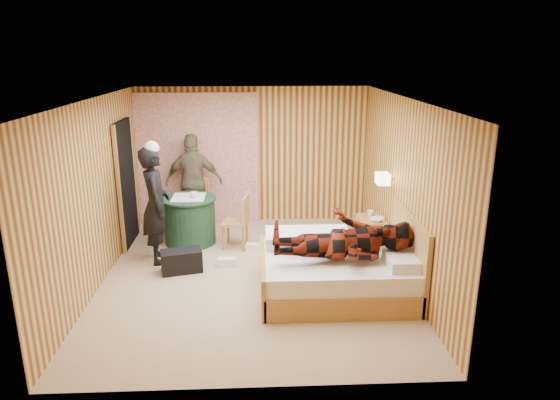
{
  "coord_description": "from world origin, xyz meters",
  "views": [
    {
      "loc": [
        0.07,
        -6.57,
        3.09
      ],
      "look_at": [
        0.4,
        0.26,
        1.05
      ],
      "focal_mm": 32.0,
      "sensor_mm": 36.0,
      "label": 1
    }
  ],
  "objects_px": {
    "bed": "(337,270)",
    "round_table": "(190,220)",
    "chair_near": "(240,218)",
    "woman_standing": "(156,205)",
    "man_at_table": "(194,182)",
    "duffel_bag": "(182,261)",
    "chair_far": "(196,200)",
    "wall_lamp": "(383,179)",
    "nightstand": "(371,235)",
    "man_on_bed": "(344,229)"
  },
  "relations": [
    {
      "from": "round_table",
      "to": "chair_near",
      "type": "distance_m",
      "value": 0.88
    },
    {
      "from": "chair_near",
      "to": "man_at_table",
      "type": "xyz_separation_m",
      "value": [
        -0.84,
        1.01,
        0.35
      ]
    },
    {
      "from": "chair_far",
      "to": "duffel_bag",
      "type": "relative_size",
      "value": 1.61
    },
    {
      "from": "bed",
      "to": "chair_near",
      "type": "xyz_separation_m",
      "value": [
        -1.34,
        1.63,
        0.2
      ]
    },
    {
      "from": "duffel_bag",
      "to": "woman_standing",
      "type": "xyz_separation_m",
      "value": [
        -0.4,
        0.43,
        0.73
      ]
    },
    {
      "from": "round_table",
      "to": "bed",
      "type": "bearing_deg",
      "value": -40.91
    },
    {
      "from": "bed",
      "to": "man_on_bed",
      "type": "xyz_separation_m",
      "value": [
        0.02,
        -0.23,
        0.65
      ]
    },
    {
      "from": "bed",
      "to": "man_on_bed",
      "type": "distance_m",
      "value": 0.69
    },
    {
      "from": "duffel_bag",
      "to": "chair_far",
      "type": "bearing_deg",
      "value": 75.19
    },
    {
      "from": "bed",
      "to": "woman_standing",
      "type": "height_order",
      "value": "woman_standing"
    },
    {
      "from": "man_at_table",
      "to": "duffel_bag",
      "type": "bearing_deg",
      "value": 92.89
    },
    {
      "from": "wall_lamp",
      "to": "round_table",
      "type": "relative_size",
      "value": 0.29
    },
    {
      "from": "duffel_bag",
      "to": "bed",
      "type": "bearing_deg",
      "value": -32.91
    },
    {
      "from": "nightstand",
      "to": "chair_near",
      "type": "height_order",
      "value": "chair_near"
    },
    {
      "from": "nightstand",
      "to": "duffel_bag",
      "type": "bearing_deg",
      "value": -168.22
    },
    {
      "from": "wall_lamp",
      "to": "man_at_table",
      "type": "distance_m",
      "value": 3.43
    },
    {
      "from": "bed",
      "to": "round_table",
      "type": "relative_size",
      "value": 2.2
    },
    {
      "from": "wall_lamp",
      "to": "woman_standing",
      "type": "height_order",
      "value": "woman_standing"
    },
    {
      "from": "wall_lamp",
      "to": "duffel_bag",
      "type": "distance_m",
      "value": 3.19
    },
    {
      "from": "bed",
      "to": "duffel_bag",
      "type": "xyz_separation_m",
      "value": [
        -2.17,
        0.73,
        -0.14
      ]
    },
    {
      "from": "man_at_table",
      "to": "wall_lamp",
      "type": "bearing_deg",
      "value": 153.44
    },
    {
      "from": "nightstand",
      "to": "chair_near",
      "type": "distance_m",
      "value": 2.13
    },
    {
      "from": "chair_near",
      "to": "man_on_bed",
      "type": "bearing_deg",
      "value": 46.51
    },
    {
      "from": "wall_lamp",
      "to": "bed",
      "type": "bearing_deg",
      "value": -128.88
    },
    {
      "from": "man_on_bed",
      "to": "man_at_table",
      "type": "bearing_deg",
      "value": 127.51
    },
    {
      "from": "man_at_table",
      "to": "bed",
      "type": "bearing_deg",
      "value": 132.02
    },
    {
      "from": "chair_far",
      "to": "man_on_bed",
      "type": "relative_size",
      "value": 0.53
    },
    {
      "from": "nightstand",
      "to": "round_table",
      "type": "height_order",
      "value": "round_table"
    },
    {
      "from": "woman_standing",
      "to": "nightstand",
      "type": "bearing_deg",
      "value": -99.65
    },
    {
      "from": "wall_lamp",
      "to": "nightstand",
      "type": "height_order",
      "value": "wall_lamp"
    },
    {
      "from": "chair_far",
      "to": "chair_near",
      "type": "relative_size",
      "value": 1.06
    },
    {
      "from": "nightstand",
      "to": "woman_standing",
      "type": "relative_size",
      "value": 0.33
    },
    {
      "from": "man_at_table",
      "to": "chair_far",
      "type": "bearing_deg",
      "value": 122.92
    },
    {
      "from": "chair_near",
      "to": "nightstand",
      "type": "bearing_deg",
      "value": 92.24
    },
    {
      "from": "duffel_bag",
      "to": "man_on_bed",
      "type": "relative_size",
      "value": 0.33
    },
    {
      "from": "wall_lamp",
      "to": "duffel_bag",
      "type": "height_order",
      "value": "wall_lamp"
    },
    {
      "from": "nightstand",
      "to": "chair_far",
      "type": "relative_size",
      "value": 0.63
    },
    {
      "from": "chair_far",
      "to": "wall_lamp",
      "type": "bearing_deg",
      "value": -7.95
    },
    {
      "from": "round_table",
      "to": "man_at_table",
      "type": "relative_size",
      "value": 0.52
    },
    {
      "from": "chair_far",
      "to": "man_at_table",
      "type": "height_order",
      "value": "man_at_table"
    },
    {
      "from": "nightstand",
      "to": "chair_far",
      "type": "distance_m",
      "value": 3.17
    },
    {
      "from": "bed",
      "to": "woman_standing",
      "type": "distance_m",
      "value": 2.88
    },
    {
      "from": "bed",
      "to": "round_table",
      "type": "xyz_separation_m",
      "value": [
        -2.18,
        1.89,
        0.1
      ]
    },
    {
      "from": "bed",
      "to": "man_at_table",
      "type": "height_order",
      "value": "man_at_table"
    },
    {
      "from": "chair_near",
      "to": "man_on_bed",
      "type": "relative_size",
      "value": 0.49
    },
    {
      "from": "man_on_bed",
      "to": "round_table",
      "type": "bearing_deg",
      "value": 136.16
    },
    {
      "from": "chair_near",
      "to": "round_table",
      "type": "bearing_deg",
      "value": -96.83
    },
    {
      "from": "man_at_table",
      "to": "man_on_bed",
      "type": "height_order",
      "value": "man_on_bed"
    },
    {
      "from": "wall_lamp",
      "to": "nightstand",
      "type": "relative_size",
      "value": 0.44
    },
    {
      "from": "chair_near",
      "to": "duffel_bag",
      "type": "height_order",
      "value": "chair_near"
    }
  ]
}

